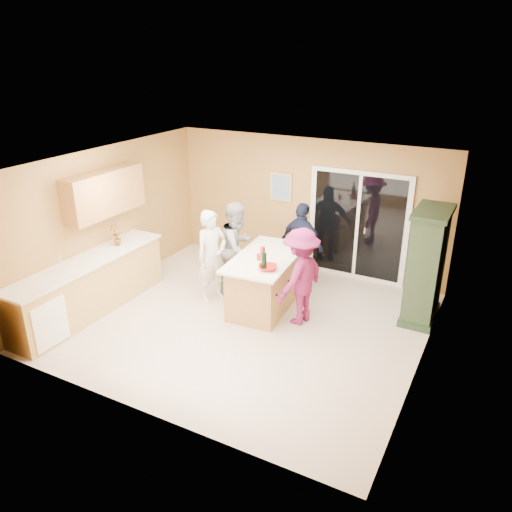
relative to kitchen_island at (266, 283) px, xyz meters
The scene contains 22 objects.
floor 0.76m from the kitchen_island, 95.16° to the right, with size 5.50×5.50×0.00m, color beige.
ceiling 2.25m from the kitchen_island, 95.16° to the right, with size 5.50×5.00×0.10m, color white.
wall_back 2.06m from the kitchen_island, 91.73° to the left, with size 5.50×0.10×2.60m, color tan.
wall_front 3.24m from the kitchen_island, 91.04° to the right, with size 5.50×0.10×2.60m, color tan.
wall_left 3.00m from the kitchen_island, 167.42° to the right, with size 0.10×5.00×2.60m, color tan.
wall_right 2.90m from the kitchen_island, 13.09° to the right, with size 0.10×5.00×2.60m, color tan.
left_cabinet_run 3.01m from the kitchen_island, 146.21° to the right, with size 0.65×3.05×1.24m.
upper_cabinets 3.11m from the kitchen_island, 162.57° to the right, with size 0.35×1.60×0.75m, color tan.
sliding_door 2.18m from the kitchen_island, 61.61° to the left, with size 1.90×0.07×2.10m.
framed_picture 2.27m from the kitchen_island, 108.15° to the left, with size 0.46×0.04×0.56m.
kitchen_island is the anchor object (origin of this frame).
green_hutch 2.62m from the kitchen_island, 19.07° to the left, with size 0.54×1.02×1.87m.
woman_white 1.03m from the kitchen_island, 168.92° to the right, with size 0.60×0.39×1.64m, color silver.
woman_grey 0.89m from the kitchen_island, 156.07° to the left, with size 0.81×0.63×1.67m, color #9D9DA0.
woman_navy 1.19m from the kitchen_island, 80.99° to the left, with size 0.92×0.38×1.57m, color #1B203D.
woman_magenta 0.83m from the kitchen_island, 15.65° to the right, with size 1.03×0.59×1.59m, color #851D62.
serving_bowl 0.75m from the kitchen_island, 59.96° to the right, with size 0.29×0.29×0.07m, color red.
tulip_vase 2.72m from the kitchen_island, 162.61° to the right, with size 0.22×0.15×0.42m, color #A61A10.
tumbler_near 0.58m from the kitchen_island, 98.97° to the right, with size 0.07×0.07×0.11m, color red.
tumbler_far 0.57m from the kitchen_island, 138.52° to the left, with size 0.08×0.08×0.12m, color red.
wine_bottle 0.81m from the kitchen_island, 66.55° to the right, with size 0.08×0.08×0.36m.
white_plate 0.65m from the kitchen_island, 135.48° to the left, with size 0.20×0.20×0.01m, color white.
Camera 1 is at (3.47, -6.20, 4.14)m, focal length 35.00 mm.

